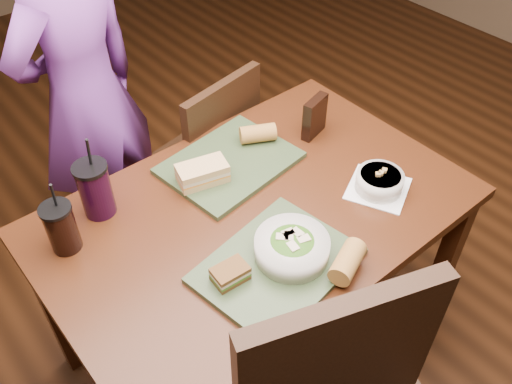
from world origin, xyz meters
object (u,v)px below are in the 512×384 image
cup_cola (61,227)px  baguette_far (258,133)px  diner (86,96)px  chair_far (212,156)px  chip_bag (315,117)px  dining_table (256,228)px  soup_bowl (379,181)px  baguette_near (348,262)px  salad_bowl (292,247)px  sandwich_far (203,173)px  cup_berry (95,189)px  sandwich_near (230,274)px  tray_near (277,265)px  tray_far (230,163)px

cup_cola → baguette_far: bearing=0.7°
diner → chair_far: bearing=122.6°
chair_far → chip_bag: (0.18, -0.39, 0.33)m
dining_table → soup_bowl: size_ratio=5.37×
dining_table → baguette_near: size_ratio=10.15×
baguette_near → chip_bag: bearing=53.9°
salad_bowl → baguette_near: salad_bowl is taller
baguette_far → cup_cola: cup_cola is taller
sandwich_far → baguette_far: sandwich_far is taller
salad_bowl → baguette_near: bearing=-58.9°
sandwich_far → soup_bowl: bearing=-42.1°
baguette_near → cup_berry: 0.76m
chair_far → sandwich_near: chair_far is taller
diner → soup_bowl: 1.14m
dining_table → sandwich_far: (-0.06, 0.19, 0.14)m
sandwich_far → chip_bag: chip_bag is taller
cup_berry → diner: bearing=66.9°
tray_near → sandwich_near: size_ratio=4.24×
sandwich_far → baguette_near: size_ratio=1.36×
sandwich_near → chip_bag: size_ratio=0.68×
cup_cola → chair_far: bearing=23.4°
tray_near → soup_bowl: soup_bowl is taller
chair_far → cup_berry: cup_berry is taller
baguette_far → cup_berry: size_ratio=0.44×
tray_near → cup_berry: (-0.27, 0.51, 0.08)m
cup_berry → chair_far: bearing=22.8°
dining_table → chip_bag: 0.46m
tray_near → chip_bag: 0.63m
chair_far → sandwich_near: 0.90m
tray_far → baguette_near: (-0.04, -0.56, 0.04)m
tray_far → baguette_near: bearing=-93.7°
chair_far → sandwich_far: bearing=-128.1°
chip_bag → sandwich_near: bearing=-167.2°
chair_far → chip_bag: chip_bag is taller
salad_bowl → sandwich_near: size_ratio=2.10×
diner → baguette_far: size_ratio=12.80×
baguette_far → chip_bag: bearing=-22.3°
diner → sandwich_far: bearing=80.0°
baguette_near → sandwich_far: bearing=99.3°
baguette_far → baguette_near: bearing=-106.9°
baguette_near → chip_bag: 0.63m
soup_bowl → baguette_near: baguette_near is taller
baguette_near → baguette_far: size_ratio=1.05×
cup_cola → tray_near: bearing=-47.2°
cup_berry → dining_table: bearing=-38.7°
cup_cola → salad_bowl: bearing=-44.0°
diner → tray_near: (0.03, -1.06, -0.02)m
salad_bowl → sandwich_near: bearing=166.8°
baguette_near → chip_bag: size_ratio=0.87×
diner → cup_cola: (-0.38, -0.62, 0.05)m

